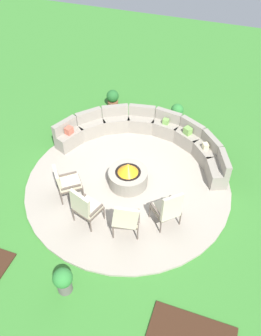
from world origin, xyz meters
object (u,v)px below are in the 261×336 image
at_px(potted_plant_1, 63,280).
at_px(lounge_chair_back_left, 126,219).
at_px(lounge_chair_front_right, 85,206).
at_px(lounge_chair_front_left, 66,182).
at_px(curved_stone_bench, 148,135).
at_px(fire_pit, 128,176).
at_px(potted_plant_2, 113,98).
at_px(lounge_chair_back_right, 168,208).
at_px(potted_plant_0, 177,113).

bearing_deg(potted_plant_1, lounge_chair_back_left, 67.10).
bearing_deg(lounge_chair_front_right, lounge_chair_front_left, 160.74).
relative_size(curved_stone_bench, potted_plant_1, 7.57).
relative_size(fire_pit, potted_plant_2, 1.71).
distance_m(lounge_chair_front_right, lounge_chair_back_left, 1.02).
relative_size(lounge_chair_back_right, potted_plant_1, 1.64).
height_order(lounge_chair_front_right, lounge_chair_back_left, lounge_chair_front_right).
bearing_deg(lounge_chair_back_left, lounge_chair_front_right, 165.67).
bearing_deg(lounge_chair_front_left, potted_plant_2, 146.78).
xyz_separation_m(fire_pit, curved_stone_bench, (0.00, 1.76, 0.05)).
bearing_deg(curved_stone_bench, fire_pit, -90.01).
distance_m(curved_stone_bench, lounge_chair_back_left, 3.36).
bearing_deg(potted_plant_0, lounge_chair_back_right, -79.19).
xyz_separation_m(curved_stone_bench, lounge_chair_front_right, (-0.51, -3.32, 0.26)).
relative_size(lounge_chair_front_right, potted_plant_0, 1.71).
height_order(lounge_chair_back_left, lounge_chair_back_right, lounge_chair_back_right).
distance_m(curved_stone_bench, potted_plant_1, 5.06).
distance_m(fire_pit, lounge_chair_front_left, 1.66).
xyz_separation_m(lounge_chair_front_left, lounge_chair_back_right, (2.67, -0.01, 0.04)).
bearing_deg(lounge_chair_front_left, fire_pit, 86.50).
distance_m(lounge_chair_front_left, lounge_chair_back_right, 2.67).
bearing_deg(potted_plant_2, lounge_chair_back_left, -65.27).
relative_size(fire_pit, lounge_chair_front_left, 1.05).
height_order(lounge_chair_front_left, lounge_chair_back_left, lounge_chair_back_left).
distance_m(fire_pit, lounge_chair_back_right, 1.67).
xyz_separation_m(lounge_chair_back_right, potted_plant_0, (-0.80, 4.17, -0.25)).
relative_size(lounge_chair_front_right, potted_plant_2, 1.87).
bearing_deg(lounge_chair_back_right, potted_plant_0, 54.52).
bearing_deg(lounge_chair_back_left, fire_pit, 93.39).
xyz_separation_m(curved_stone_bench, potted_plant_1, (-0.23, -5.05, -0.01)).
distance_m(lounge_chair_back_left, lounge_chair_back_right, 1.02).
bearing_deg(potted_plant_2, curved_stone_bench, -42.54).
height_order(lounge_chair_front_right, potted_plant_2, lounge_chair_front_right).
bearing_deg(potted_plant_1, lounge_chair_front_right, 99.46).
bearing_deg(potted_plant_2, lounge_chair_front_left, -84.24).
bearing_deg(curved_stone_bench, potted_plant_2, 137.46).
bearing_deg(lounge_chair_back_left, potted_plant_0, 74.98).
bearing_deg(fire_pit, lounge_chair_front_right, -108.20).
relative_size(fire_pit, lounge_chair_back_right, 0.95).
height_order(curved_stone_bench, lounge_chair_front_left, lounge_chair_front_left).
distance_m(fire_pit, curved_stone_bench, 1.76).
relative_size(lounge_chair_front_left, lounge_chair_back_left, 0.93).
bearing_deg(potted_plant_1, curved_stone_bench, 87.44).
relative_size(lounge_chair_back_right, potted_plant_2, 1.80).
xyz_separation_m(fire_pit, potted_plant_0, (0.54, 3.21, 0.04)).
height_order(curved_stone_bench, potted_plant_0, curved_stone_bench).
bearing_deg(lounge_chair_front_right, lounge_chair_back_right, 35.56).
bearing_deg(lounge_chair_back_left, lounge_chair_front_left, 147.09).
xyz_separation_m(curved_stone_bench, lounge_chair_back_left, (0.51, -3.32, 0.23)).
relative_size(lounge_chair_back_left, potted_plant_1, 1.59).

